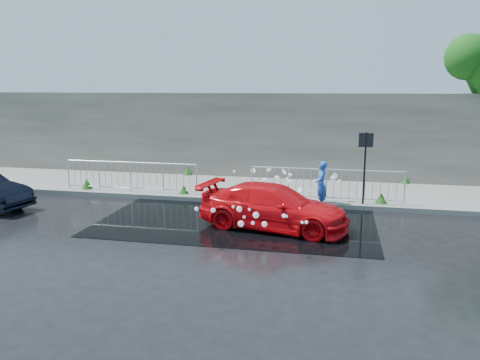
% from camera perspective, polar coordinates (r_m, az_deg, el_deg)
% --- Properties ---
extents(ground, '(90.00, 90.00, 0.00)m').
position_cam_1_polar(ground, '(13.19, -3.32, -5.96)').
color(ground, black).
rests_on(ground, ground).
extents(pavement, '(30.00, 4.00, 0.15)m').
position_cam_1_polar(pavement, '(17.88, 0.88, -1.06)').
color(pavement, slate).
rests_on(pavement, ground).
extents(curb, '(30.00, 0.25, 0.16)m').
position_cam_1_polar(curb, '(15.98, -0.50, -2.56)').
color(curb, slate).
rests_on(curb, ground).
extents(retaining_wall, '(30.00, 0.60, 3.50)m').
position_cam_1_polar(retaining_wall, '(19.73, 2.13, 5.48)').
color(retaining_wall, '#59534B').
rests_on(retaining_wall, pavement).
extents(puddle, '(8.00, 5.00, 0.01)m').
position_cam_1_polar(puddle, '(14.01, -0.26, -4.88)').
color(puddle, black).
rests_on(puddle, ground).
extents(sign_post, '(0.45, 0.06, 2.50)m').
position_cam_1_polar(sign_post, '(15.42, 15.01, 2.77)').
color(sign_post, black).
rests_on(sign_post, ground).
extents(railing_left, '(5.05, 0.05, 1.10)m').
position_cam_1_polar(railing_left, '(17.44, -13.19, 0.53)').
color(railing_left, silver).
rests_on(railing_left, pavement).
extents(railing_right, '(5.05, 0.05, 1.10)m').
position_cam_1_polar(railing_right, '(15.82, 10.45, -0.45)').
color(railing_right, silver).
rests_on(railing_right, pavement).
extents(weeds, '(12.17, 3.93, 0.40)m').
position_cam_1_polar(weeds, '(17.37, -0.26, -0.57)').
color(weeds, '#1E4512').
rests_on(weeds, pavement).
extents(water_spray, '(3.66, 5.68, 1.05)m').
position_cam_1_polar(water_spray, '(14.49, 4.63, -1.46)').
color(water_spray, white).
rests_on(water_spray, ground).
extents(red_car, '(4.48, 2.50, 1.23)m').
position_cam_1_polar(red_car, '(13.12, 4.12, -3.29)').
color(red_car, red).
rests_on(red_car, ground).
extents(person, '(0.39, 0.57, 1.54)m').
position_cam_1_polar(person, '(15.47, 9.87, -0.57)').
color(person, blue).
rests_on(person, ground).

